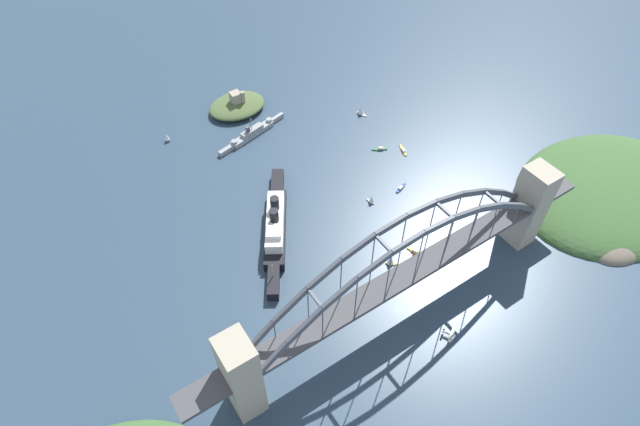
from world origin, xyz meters
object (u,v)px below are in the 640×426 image
small_boat_1 (167,137)px  channel_marker_buoy (414,255)px  harbor_arch_bridge (404,277)px  small_boat_6 (403,150)px  seaplane_taxiing_near_bridge (450,334)px  small_boat_2 (372,199)px  small_boat_4 (416,251)px  small_boat_7 (391,260)px  small_boat_0 (401,188)px  small_boat_5 (361,110)px  small_boat_3 (380,149)px  ocean_liner (275,225)px  naval_cruiser (252,133)px  fort_island_mid_harbor (237,105)px

small_boat_1 → channel_marker_buoy: (84.06, -187.29, -2.65)m
harbor_arch_bridge → small_boat_6: bearing=49.0°
seaplane_taxiing_near_bridge → small_boat_2: (25.34, 103.39, 0.92)m
small_boat_2 → small_boat_4: size_ratio=0.57×
small_boat_2 → channel_marker_buoy: (-5.80, -50.57, -2.15)m
small_boat_6 → small_boat_7: 105.72m
small_boat_0 → small_boat_5: (27.14, 83.01, 3.27)m
harbor_arch_bridge → small_boat_3: (76.42, 114.08, -30.91)m
harbor_arch_bridge → small_boat_5: harbor_arch_bridge is taller
ocean_liner → small_boat_3: ocean_liner is taller
small_boat_1 → small_boat_3: size_ratio=0.75×
naval_cruiser → small_boat_2: bearing=-72.4°
seaplane_taxiing_near_bridge → naval_cruiser: bearing=92.3°
harbor_arch_bridge → small_boat_6: 140.53m
ocean_liner → naval_cruiser: bearing=70.5°
small_boat_6 → channel_marker_buoy: size_ratio=4.54×
seaplane_taxiing_near_bridge → small_boat_5: small_boat_5 is taller
ocean_liner → small_boat_5: 137.16m
fort_island_mid_harbor → small_boat_5: size_ratio=5.07×
naval_cruiser → small_boat_1: size_ratio=8.00×
harbor_arch_bridge → small_boat_1: harbor_arch_bridge is taller
naval_cruiser → seaplane_taxiing_near_bridge: bearing=-87.7°
naval_cruiser → small_boat_0: 122.16m
harbor_arch_bridge → seaplane_taxiing_near_bridge: (12.77, -28.91, -29.38)m
naval_cruiser → small_boat_7: bearing=-85.4°
naval_cruiser → small_boat_1: naval_cruiser is taller
seaplane_taxiing_near_bridge → small_boat_0: seaplane_taxiing_near_bridge is taller
ocean_liner → channel_marker_buoy: 88.51m
harbor_arch_bridge → small_boat_3: size_ratio=24.03×
harbor_arch_bridge → small_boat_1: size_ratio=31.88×
channel_marker_buoy → small_boat_3: bearing=63.9°
small_boat_1 → small_boat_2: small_boat_1 is taller
small_boat_6 → naval_cruiser: bearing=137.9°
small_boat_1 → seaplane_taxiing_near_bridge: bearing=-75.0°
seaplane_taxiing_near_bridge → small_boat_4: size_ratio=0.87×
ocean_liner → fort_island_mid_harbor: ocean_liner is taller
small_boat_6 → small_boat_3: bearing=141.8°
small_boat_1 → small_boat_5: 152.15m
ocean_liner → small_boat_0: ocean_liner is taller
fort_island_mid_harbor → channel_marker_buoy: bearing=-83.5°
fort_island_mid_harbor → small_boat_0: (52.74, -142.87, -3.70)m
small_boat_6 → channel_marker_buoy: 98.20m
small_boat_0 → channel_marker_buoy: channel_marker_buoy is taller
seaplane_taxiing_near_bridge → small_boat_0: 114.37m
seaplane_taxiing_near_bridge → small_boat_2: size_ratio=1.53×
fort_island_mid_harbor → small_boat_1: fort_island_mid_harbor is taller
channel_marker_buoy → small_boat_4: bearing=28.0°
small_boat_2 → harbor_arch_bridge: bearing=-117.1°
small_boat_5 → channel_marker_buoy: small_boat_5 is taller
ocean_liner → seaplane_taxiing_near_bridge: 124.10m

